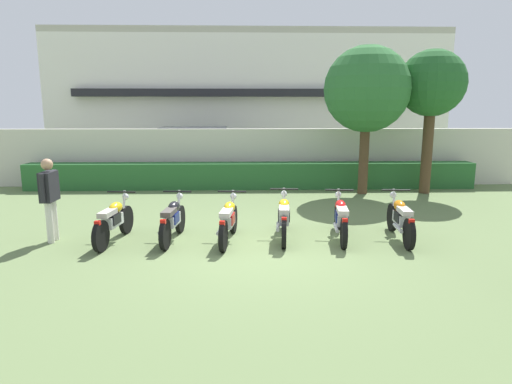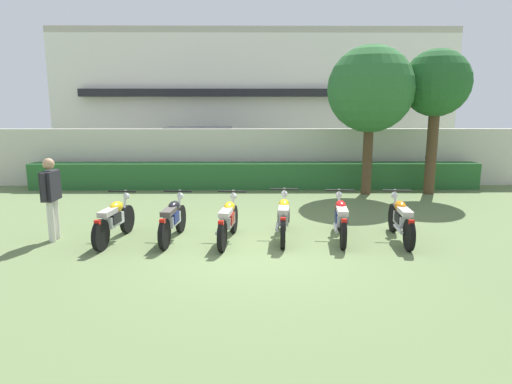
{
  "view_description": "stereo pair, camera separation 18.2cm",
  "coord_description": "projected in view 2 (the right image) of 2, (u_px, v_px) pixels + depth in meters",
  "views": [
    {
      "loc": [
        -0.26,
        -8.04,
        2.66
      ],
      "look_at": [
        0.0,
        0.94,
        0.94
      ],
      "focal_mm": 30.85,
      "sensor_mm": 36.0,
      "label": 1
    },
    {
      "loc": [
        -0.07,
        -8.04,
        2.66
      ],
      "look_at": [
        0.0,
        0.94,
        0.94
      ],
      "focal_mm": 30.85,
      "sensor_mm": 36.0,
      "label": 2
    }
  ],
  "objects": [
    {
      "name": "ground",
      "position": [
        256.0,
        250.0,
        8.4
      ],
      "size": [
        60.0,
        60.0,
        0.0
      ],
      "primitive_type": "plane",
      "color": "#607547"
    },
    {
      "name": "building",
      "position": [
        254.0,
        98.0,
        23.98
      ],
      "size": [
        19.59,
        6.5,
        6.43
      ],
      "color": "white",
      "rests_on": "ground"
    },
    {
      "name": "compound_wall",
      "position": [
        255.0,
        157.0,
        15.32
      ],
      "size": [
        18.61,
        0.3,
        1.96
      ],
      "primitive_type": "cube",
      "color": "beige",
      "rests_on": "ground"
    },
    {
      "name": "hedge_row",
      "position": [
        255.0,
        176.0,
        14.74
      ],
      "size": [
        14.88,
        0.7,
        0.86
      ],
      "primitive_type": "cube",
      "color": "#28602D",
      "rests_on": "ground"
    },
    {
      "name": "parked_car",
      "position": [
        203.0,
        150.0,
        18.38
      ],
      "size": [
        4.53,
        2.13,
        1.89
      ],
      "rotation": [
        0.0,
        0.0,
        0.02
      ],
      "color": "navy",
      "rests_on": "ground"
    },
    {
      "name": "tree_near_inspector",
      "position": [
        371.0,
        90.0,
        13.26
      ],
      "size": [
        2.61,
        2.61,
        4.53
      ],
      "color": "#4C3823",
      "rests_on": "ground"
    },
    {
      "name": "tree_far_side",
      "position": [
        436.0,
        85.0,
        13.28
      ],
      "size": [
        2.02,
        2.02,
        4.42
      ],
      "color": "#4C3823",
      "rests_on": "ground"
    },
    {
      "name": "motorcycle_in_row_0",
      "position": [
        114.0,
        220.0,
        8.85
      ],
      "size": [
        0.6,
        1.85,
        0.96
      ],
      "rotation": [
        0.0,
        0.0,
        1.45
      ],
      "color": "black",
      "rests_on": "ground"
    },
    {
      "name": "motorcycle_in_row_1",
      "position": [
        173.0,
        219.0,
        8.92
      ],
      "size": [
        0.6,
        1.8,
        0.95
      ],
      "rotation": [
        0.0,
        0.0,
        1.47
      ],
      "color": "black",
      "rests_on": "ground"
    },
    {
      "name": "motorcycle_in_row_2",
      "position": [
        228.0,
        220.0,
        8.84
      ],
      "size": [
        0.6,
        1.89,
        0.96
      ],
      "rotation": [
        0.0,
        0.0,
        1.45
      ],
      "color": "black",
      "rests_on": "ground"
    },
    {
      "name": "motorcycle_in_row_3",
      "position": [
        284.0,
        217.0,
        9.03
      ],
      "size": [
        0.6,
        1.91,
        0.97
      ],
      "rotation": [
        0.0,
        0.0,
        1.48
      ],
      "color": "black",
      "rests_on": "ground"
    },
    {
      "name": "motorcycle_in_row_4",
      "position": [
        341.0,
        218.0,
        8.98
      ],
      "size": [
        0.6,
        1.88,
        0.95
      ],
      "rotation": [
        0.0,
        0.0,
        1.45
      ],
      "color": "black",
      "rests_on": "ground"
    },
    {
      "name": "motorcycle_in_row_5",
      "position": [
        401.0,
        219.0,
        8.89
      ],
      "size": [
        0.6,
        1.93,
        0.96
      ],
      "rotation": [
        0.0,
        0.0,
        1.48
      ],
      "color": "black",
      "rests_on": "ground"
    },
    {
      "name": "inspector_person",
      "position": [
        51.0,
        192.0,
        8.82
      ],
      "size": [
        0.23,
        0.68,
        1.68
      ],
      "color": "silver",
      "rests_on": "ground"
    }
  ]
}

